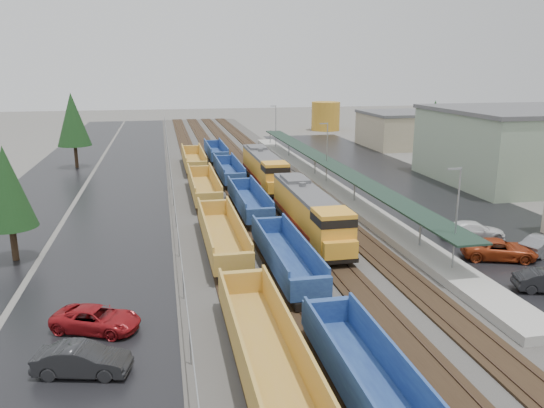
% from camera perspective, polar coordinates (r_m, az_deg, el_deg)
% --- Properties ---
extents(ballast_strip, '(20.00, 160.00, 0.08)m').
position_cam_1_polar(ballast_strip, '(74.33, -3.52, 3.23)').
color(ballast_strip, '#302D2B').
rests_on(ballast_strip, ground).
extents(trackbed, '(14.60, 160.00, 0.22)m').
position_cam_1_polar(trackbed, '(74.31, -3.52, 3.32)').
color(trackbed, black).
rests_on(trackbed, ground).
extents(west_parking_lot, '(10.00, 160.00, 0.02)m').
position_cam_1_polar(west_parking_lot, '(73.76, -15.14, 2.64)').
color(west_parking_lot, black).
rests_on(west_parking_lot, ground).
extents(west_road, '(9.00, 160.00, 0.02)m').
position_cam_1_polar(west_road, '(75.05, -22.77, 2.20)').
color(west_road, black).
rests_on(west_road, ground).
extents(east_commuter_lot, '(16.00, 100.00, 0.02)m').
position_cam_1_polar(east_commuter_lot, '(70.27, 13.24, 2.18)').
color(east_commuter_lot, black).
rests_on(east_commuter_lot, ground).
extents(station_platform, '(3.00, 80.00, 8.00)m').
position_cam_1_polar(station_platform, '(66.71, 5.84, 2.48)').
color(station_platform, '#9E9B93').
rests_on(station_platform, ground).
extents(chainlink_fence, '(0.08, 160.04, 2.02)m').
position_cam_1_polar(chainlink_fence, '(71.78, -10.89, 3.86)').
color(chainlink_fence, gray).
rests_on(chainlink_fence, ground).
extents(distant_hills, '(301.00, 140.00, 25.20)m').
position_cam_1_polar(distant_hills, '(230.01, 2.19, 10.94)').
color(distant_hills, '#445542').
rests_on(distant_hills, ground).
extents(tree_west_near, '(3.96, 3.96, 9.00)m').
position_cam_1_polar(tree_west_near, '(44.60, -26.63, 1.61)').
color(tree_west_near, '#332316').
rests_on(tree_west_near, ground).
extents(tree_west_far, '(4.84, 4.84, 11.00)m').
position_cam_1_polar(tree_west_far, '(83.45, -20.65, 8.50)').
color(tree_west_far, '#332316').
rests_on(tree_west_far, ground).
extents(tree_east, '(4.40, 4.40, 10.00)m').
position_cam_1_polar(tree_east, '(80.36, 17.01, 8.13)').
color(tree_east, '#332316').
rests_on(tree_east, ground).
extents(locomotive_lead, '(2.82, 18.58, 4.20)m').
position_cam_1_polar(locomotive_lead, '(46.60, 4.06, -0.86)').
color(locomotive_lead, black).
rests_on(locomotive_lead, ground).
extents(locomotive_trail, '(2.82, 18.58, 4.20)m').
position_cam_1_polar(locomotive_trail, '(66.53, -0.84, 3.86)').
color(locomotive_trail, black).
rests_on(locomotive_trail, ground).
extents(well_string_yellow, '(2.85, 88.78, 2.53)m').
position_cam_1_polar(well_string_yellow, '(43.43, -5.43, -3.46)').
color(well_string_yellow, gold).
rests_on(well_string_yellow, ground).
extents(well_string_blue, '(2.70, 96.63, 2.40)m').
position_cam_1_polar(well_string_blue, '(46.40, -0.87, -2.27)').
color(well_string_blue, navy).
rests_on(well_string_blue, ground).
extents(storage_tank, '(6.60, 6.60, 6.60)m').
position_cam_1_polar(storage_tank, '(126.66, 5.79, 9.38)').
color(storage_tank, '#B88324').
rests_on(storage_tank, ground).
extents(parked_car_west_b, '(2.64, 4.88, 1.53)m').
position_cam_1_polar(parked_car_west_b, '(28.47, -19.74, -15.54)').
color(parked_car_west_b, black).
rests_on(parked_car_west_b, ground).
extents(parked_car_west_c, '(4.05, 5.51, 1.39)m').
position_cam_1_polar(parked_car_west_c, '(32.44, -18.36, -11.69)').
color(parked_car_west_c, maroon).
rests_on(parked_car_west_c, ground).
extents(parked_car_east_b, '(4.31, 6.21, 1.58)m').
position_cam_1_polar(parked_car_east_b, '(45.14, 23.23, -4.52)').
color(parked_car_east_b, '#9C3413').
rests_on(parked_car_east_b, ground).
extents(parked_car_east_c, '(3.25, 5.68, 1.55)m').
position_cam_1_polar(parked_car_east_c, '(49.40, 20.86, -2.70)').
color(parked_car_east_c, silver).
rests_on(parked_car_east_c, ground).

